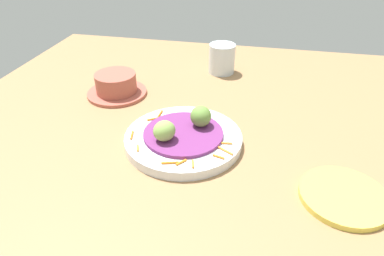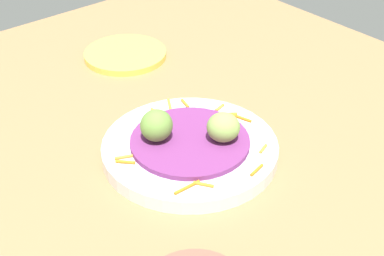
{
  "view_description": "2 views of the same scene",
  "coord_description": "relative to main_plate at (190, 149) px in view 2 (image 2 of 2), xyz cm",
  "views": [
    {
      "loc": [
        -60.66,
        -15.22,
        42.22
      ],
      "look_at": [
        -4.31,
        -3.23,
        5.13
      ],
      "focal_mm": 32.25,
      "sensor_mm": 36.0,
      "label": 1
    },
    {
      "loc": [
        34.96,
        46.07,
        48.87
      ],
      "look_at": [
        -6.45,
        -2.5,
        5.55
      ],
      "focal_mm": 54.5,
      "sensor_mm": 36.0,
      "label": 2
    }
  ],
  "objects": [
    {
      "name": "guac_scoop_left",
      "position": [
        3.23,
        -2.89,
        3.79
      ],
      "size": [
        5.29,
        5.19,
        4.25
      ],
      "primitive_type": "ellipsoid",
      "rotation": [
        0.0,
        0.0,
        1.83
      ],
      "color": "olive",
      "rests_on": "cabbage_bed"
    },
    {
      "name": "cabbage_bed",
      "position": [
        0.0,
        -0.0,
        1.32
      ],
      "size": [
        15.87,
        15.87,
        0.7
      ],
      "primitive_type": "cylinder",
      "color": "#702D6B",
      "rests_on": "main_plate"
    },
    {
      "name": "side_plate_small",
      "position": [
        -9.92,
        -29.15,
        -0.45
      ],
      "size": [
        14.27,
        14.27,
        1.05
      ],
      "primitive_type": "cylinder",
      "color": "#E0CC4C",
      "rests_on": "table_surface"
    },
    {
      "name": "carrot_garnish",
      "position": [
        -1.04,
        -0.42,
        1.17
      ],
      "size": [
        19.9,
        20.79,
        0.4
      ],
      "color": "orange",
      "rests_on": "main_plate"
    },
    {
      "name": "table_surface",
      "position": [
        5.4,
        1.69,
        -1.97
      ],
      "size": [
        110.0,
        110.0,
        2.0
      ],
      "primitive_type": "cube",
      "color": "#936D47",
      "rests_on": "ground"
    },
    {
      "name": "guac_scoop_center",
      "position": [
        -3.23,
        2.89,
        3.65
      ],
      "size": [
        5.92,
        5.88,
        3.96
      ],
      "primitive_type": "ellipsoid",
      "rotation": [
        0.0,
        0.0,
        2.43
      ],
      "color": "#84A851",
      "rests_on": "cabbage_bed"
    },
    {
      "name": "main_plate",
      "position": [
        0.0,
        0.0,
        0.0
      ],
      "size": [
        23.42,
        23.42,
        1.95
      ],
      "primitive_type": "cylinder",
      "color": "silver",
      "rests_on": "table_surface"
    }
  ]
}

